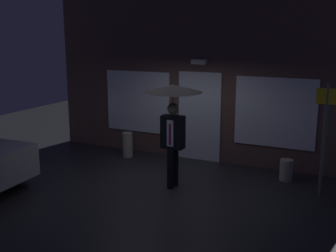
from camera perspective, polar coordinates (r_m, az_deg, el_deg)
ground_plane at (r=8.77m, az=-1.09°, el=-8.34°), size 18.00×18.00×0.00m
building_facade at (r=10.38m, az=4.72°, el=7.09°), size 8.13×0.48×4.34m
person_with_umbrella at (r=8.37m, az=0.67°, el=2.47°), size 1.17×1.17×2.13m
street_sign_post at (r=8.51m, az=20.52°, el=-0.88°), size 0.40×0.07×2.22m
sidewalk_bollard at (r=10.81m, az=-5.53°, el=-2.55°), size 0.26×0.26×0.64m
sidewalk_bollard_2 at (r=9.45m, az=15.78°, el=-5.78°), size 0.28×0.28×0.46m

